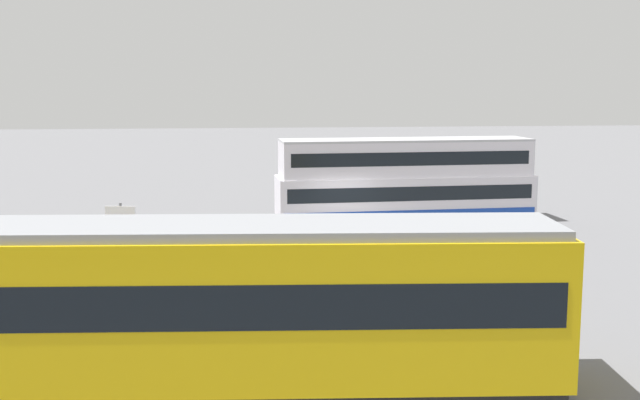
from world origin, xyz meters
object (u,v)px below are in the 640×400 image
object	(u,v)px
tram_yellow	(220,304)
info_sign	(121,226)
pedestrian_crossing	(391,252)
pedestrian_near_railing	(292,244)
double_decker_bus	(405,179)

from	to	relation	value
tram_yellow	info_sign	world-z (taller)	tram_yellow
pedestrian_crossing	pedestrian_near_railing	bearing A→B (deg)	-28.75
pedestrian_crossing	tram_yellow	bearing A→B (deg)	56.76
double_decker_bus	pedestrian_crossing	distance (m)	11.66
pedestrian_crossing	info_sign	xyz separation A→B (m)	(8.59, -2.05, 0.64)
double_decker_bus	pedestrian_crossing	size ratio (longest dim) A/B	6.60
tram_yellow	pedestrian_near_railing	world-z (taller)	tram_yellow
tram_yellow	pedestrian_crossing	size ratio (longest dim) A/B	7.99
double_decker_bus	pedestrian_crossing	world-z (taller)	double_decker_bus
pedestrian_near_railing	tram_yellow	bearing A→B (deg)	76.86
tram_yellow	pedestrian_near_railing	bearing A→B (deg)	-103.14
pedestrian_crossing	info_sign	bearing A→B (deg)	-13.42
tram_yellow	pedestrian_crossing	xyz separation A→B (m)	(-5.27, -8.03, -0.77)
pedestrian_near_railing	pedestrian_crossing	world-z (taller)	pedestrian_crossing
double_decker_bus	tram_yellow	xyz separation A→B (m)	(8.24, 19.27, -0.14)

